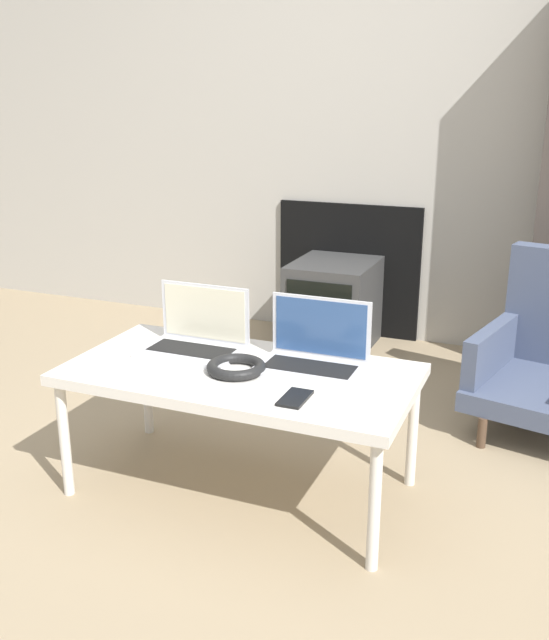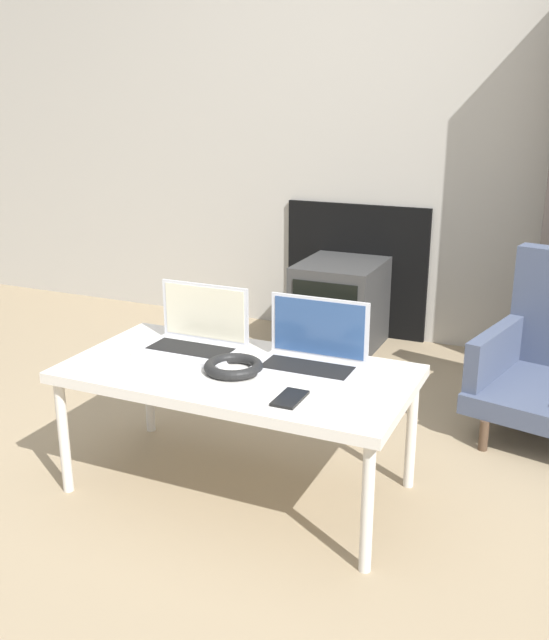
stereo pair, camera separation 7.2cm
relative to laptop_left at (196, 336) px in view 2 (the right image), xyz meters
name	(u,v)px [view 2 (the right image)]	position (x,y,z in m)	size (l,w,h in m)	color
ground_plane	(211,518)	(0.22, -0.31, -0.50)	(14.00, 14.00, 0.00)	#998466
wall_back	(395,101)	(0.22, 1.73, 0.79)	(7.00, 0.08, 2.60)	#ADA89E
table	(238,379)	(0.22, -0.11, -0.09)	(1.15, 0.59, 0.45)	silver
laptop_left	(196,336)	(0.00, 0.00, 0.00)	(0.35, 0.23, 0.22)	silver
laptop_right	(312,354)	(0.44, 0.00, 0.00)	(0.35, 0.23, 0.22)	silver
headphones	(234,367)	(0.22, -0.14, -0.03)	(0.19, 0.19, 0.04)	black
phone	(290,398)	(0.48, -0.27, -0.04)	(0.07, 0.14, 0.01)	black
tv	(340,305)	(0.05, 1.43, -0.26)	(0.42, 0.50, 0.47)	#383838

